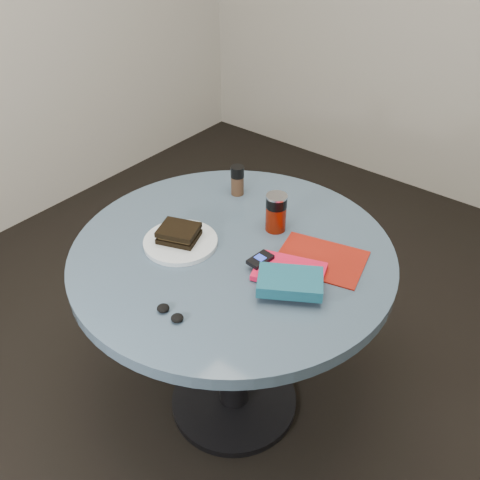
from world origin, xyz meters
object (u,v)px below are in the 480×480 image
Objects in this scene: pepper_grinder at (237,180)px; magazine at (321,259)px; novel at (290,282)px; mp3_player at (260,259)px; red_book at (289,271)px; table at (233,289)px; soda_can at (276,212)px; sandwich at (179,233)px; plate at (181,242)px; headphones at (170,313)px.

magazine is (0.43, -0.14, -0.05)m from pepper_grinder.
mp3_player is (-0.13, 0.04, -0.01)m from novel.
magazine is at bearing 61.30° from novel.
red_book is at bearing -32.82° from pepper_grinder.
novel is at bearing -12.20° from table.
magazine is at bearing -13.08° from soda_can.
plate is at bearing -24.09° from sandwich.
table is at bearing 136.34° from novel.
soda_can reaches higher than novel.
soda_can is (0.04, 0.17, 0.23)m from table.
soda_can is 1.40× the size of headphones.
table is at bearing 28.52° from plate.
novel is at bearing -101.23° from magazine.
soda_can is 1.56× the size of mp3_player.
soda_can reaches higher than red_book.
soda_can is (0.19, 0.25, 0.03)m from sandwich.
mp3_player is at bearing 175.17° from red_book.
novel is at bearing 3.02° from sandwich.
sandwich is 1.14× the size of soda_can.
mp3_player is at bearing -6.88° from table.
headphones reaches higher than magazine.
table is at bearing 99.41° from headphones.
pepper_grinder is 0.46m from magazine.
table is 0.27m from red_book.
mp3_player reaches higher than magazine.
table is at bearing -102.87° from soda_can.
plate is 0.27m from mp3_player.
sandwich is at bearing -166.94° from magazine.
novel is (0.44, -0.32, -0.02)m from pepper_grinder.
pepper_grinder is at bearing 98.16° from plate.
soda_can is at bearing 112.61° from mp3_player.
plate is 0.43m from magazine.
red_book is (-0.03, -0.12, 0.01)m from magazine.
soda_can is 0.71× the size of novel.
red_book is at bearing -120.43° from magazine.
sandwich reaches higher than red_book.
headphones is (0.20, -0.25, 0.00)m from plate.
pepper_grinder reaches higher than mp3_player.
novel reaches higher than magazine.
novel is (0.04, -0.06, 0.03)m from red_book.
plate is 0.32m from soda_can.
table is at bearing -53.94° from pepper_grinder.
novel is (0.01, -0.18, 0.04)m from magazine.
pepper_grinder reaches higher than plate.
soda_can is 0.25m from pepper_grinder.
sandwich is at bearing 155.91° from plate.
soda_can is at bearing 77.13° from table.
soda_can is at bearing 53.74° from plate.
table is 3.90× the size of magazine.
sandwich reaches higher than magazine.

